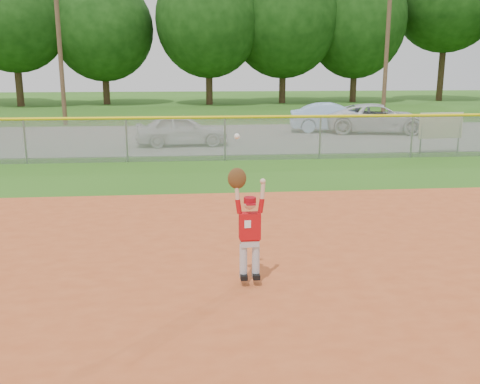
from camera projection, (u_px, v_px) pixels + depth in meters
name	position (u px, v px, depth m)	size (l,w,h in m)	color
ground	(266.00, 265.00, 8.87)	(120.00, 120.00, 0.00)	#295B14
clay_infield	(304.00, 361.00, 5.96)	(24.00, 16.00, 0.04)	#B64A20
parking_strip	(216.00, 137.00, 24.36)	(44.00, 10.00, 0.03)	slate
car_white_a	(182.00, 130.00, 21.71)	(1.50, 3.72, 1.27)	silver
car_blue	(334.00, 118.00, 26.10)	(1.47, 4.23, 1.39)	#98BAE3
car_white_b	(378.00, 118.00, 25.75)	(2.30, 5.00, 1.39)	silver
sponsor_sign	(441.00, 127.00, 19.74)	(1.72, 0.20, 1.53)	gray
outfield_fence	(225.00, 135.00, 18.34)	(40.06, 0.10, 1.55)	gray
power_lines	(228.00, 38.00, 29.18)	(19.40, 0.24, 9.00)	#4C3823
tree_line	(213.00, 11.00, 43.91)	(62.37, 13.00, 14.43)	#422D1C
ballplayer	(248.00, 224.00, 7.78)	(0.55, 0.24, 2.16)	silver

